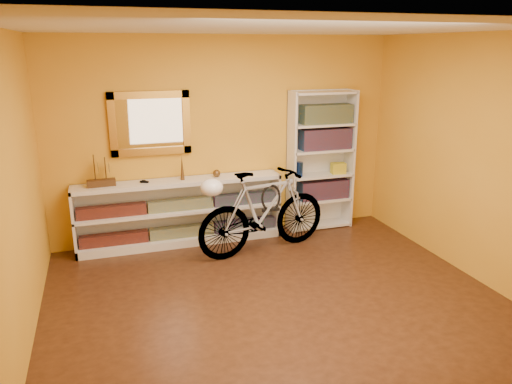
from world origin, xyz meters
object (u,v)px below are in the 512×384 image
object	(u,v)px
bicycle	(263,211)
helmet	(212,187)
console_unit	(181,212)
bookcase	(321,161)

from	to	relation	value
bicycle	helmet	bearing A→B (deg)	90.00
helmet	console_unit	bearing A→B (deg)	110.50
bookcase	helmet	distance (m)	1.84
bookcase	bicycle	xyz separation A→B (m)	(-1.02, -0.59, -0.43)
bookcase	helmet	xyz separation A→B (m)	(-1.69, -0.72, -0.03)
console_unit	bookcase	distance (m)	2.02
bicycle	helmet	size ratio (longest dim) A/B	6.76
console_unit	bookcase	bearing A→B (deg)	0.73
bicycle	helmet	distance (m)	0.79
bicycle	bookcase	bearing A→B (deg)	-71.58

